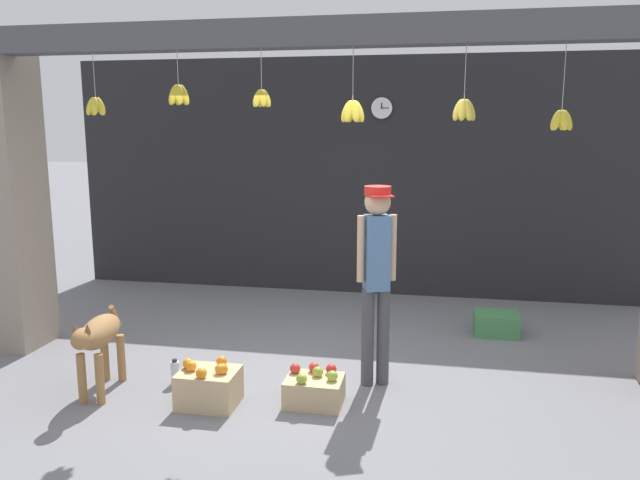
{
  "coord_description": "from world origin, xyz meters",
  "views": [
    {
      "loc": [
        1.08,
        -5.2,
        2.25
      ],
      "look_at": [
        0.0,
        0.45,
        1.19
      ],
      "focal_mm": 35.0,
      "sensor_mm": 36.0,
      "label": 1
    }
  ],
  "objects_px": {
    "water_bottle": "(175,373)",
    "wall_clock": "(382,108)",
    "dog": "(99,338)",
    "fruit_crate_apples": "(314,389)",
    "shopkeeper": "(376,268)",
    "fruit_crate_oranges": "(209,386)",
    "produce_box_green": "(496,324)"
  },
  "relations": [
    {
      "from": "shopkeeper",
      "to": "wall_clock",
      "type": "height_order",
      "value": "wall_clock"
    },
    {
      "from": "dog",
      "to": "produce_box_green",
      "type": "bearing_deg",
      "value": 115.28
    },
    {
      "from": "wall_clock",
      "to": "shopkeeper",
      "type": "bearing_deg",
      "value": -85.1
    },
    {
      "from": "shopkeeper",
      "to": "wall_clock",
      "type": "bearing_deg",
      "value": -106.69
    },
    {
      "from": "dog",
      "to": "fruit_crate_apples",
      "type": "bearing_deg",
      "value": 86.91
    },
    {
      "from": "shopkeeper",
      "to": "fruit_crate_oranges",
      "type": "height_order",
      "value": "shopkeeper"
    },
    {
      "from": "dog",
      "to": "fruit_crate_apples",
      "type": "xyz_separation_m",
      "value": [
        1.82,
        0.14,
        -0.37
      ]
    },
    {
      "from": "produce_box_green",
      "to": "fruit_crate_apples",
      "type": "bearing_deg",
      "value": -127.85
    },
    {
      "from": "fruit_crate_oranges",
      "to": "produce_box_green",
      "type": "bearing_deg",
      "value": 42.58
    },
    {
      "from": "fruit_crate_apples",
      "to": "water_bottle",
      "type": "xyz_separation_m",
      "value": [
        -1.28,
        0.15,
        -0.02
      ]
    },
    {
      "from": "produce_box_green",
      "to": "dog",
      "type": "bearing_deg",
      "value": -147.16
    },
    {
      "from": "fruit_crate_oranges",
      "to": "wall_clock",
      "type": "relative_size",
      "value": 1.65
    },
    {
      "from": "fruit_crate_apples",
      "to": "water_bottle",
      "type": "relative_size",
      "value": 2.02
    },
    {
      "from": "fruit_crate_apples",
      "to": "produce_box_green",
      "type": "relative_size",
      "value": 0.99
    },
    {
      "from": "fruit_crate_apples",
      "to": "produce_box_green",
      "type": "xyz_separation_m",
      "value": [
        1.61,
        2.07,
        -0.01
      ]
    },
    {
      "from": "fruit_crate_oranges",
      "to": "fruit_crate_apples",
      "type": "distance_m",
      "value": 0.86
    },
    {
      "from": "fruit_crate_oranges",
      "to": "fruit_crate_apples",
      "type": "height_order",
      "value": "fruit_crate_oranges"
    },
    {
      "from": "fruit_crate_apples",
      "to": "water_bottle",
      "type": "distance_m",
      "value": 1.29
    },
    {
      "from": "shopkeeper",
      "to": "fruit_crate_oranges",
      "type": "bearing_deg",
      "value": 5.97
    },
    {
      "from": "produce_box_green",
      "to": "water_bottle",
      "type": "height_order",
      "value": "produce_box_green"
    },
    {
      "from": "fruit_crate_oranges",
      "to": "fruit_crate_apples",
      "type": "relative_size",
      "value": 1.01
    },
    {
      "from": "produce_box_green",
      "to": "fruit_crate_oranges",
      "type": "bearing_deg",
      "value": -137.42
    },
    {
      "from": "water_bottle",
      "to": "produce_box_green",
      "type": "bearing_deg",
      "value": 33.54
    },
    {
      "from": "water_bottle",
      "to": "wall_clock",
      "type": "height_order",
      "value": "wall_clock"
    },
    {
      "from": "dog",
      "to": "shopkeeper",
      "type": "relative_size",
      "value": 0.52
    },
    {
      "from": "wall_clock",
      "to": "fruit_crate_apples",
      "type": "bearing_deg",
      "value": -93.1
    },
    {
      "from": "shopkeeper",
      "to": "fruit_crate_apples",
      "type": "distance_m",
      "value": 1.13
    },
    {
      "from": "shopkeeper",
      "to": "fruit_crate_oranges",
      "type": "relative_size",
      "value": 3.72
    },
    {
      "from": "dog",
      "to": "fruit_crate_oranges",
      "type": "xyz_separation_m",
      "value": [
        0.98,
        -0.04,
        -0.34
      ]
    },
    {
      "from": "fruit_crate_oranges",
      "to": "dog",
      "type": "bearing_deg",
      "value": 177.78
    },
    {
      "from": "shopkeeper",
      "to": "fruit_crate_apples",
      "type": "relative_size",
      "value": 3.77
    },
    {
      "from": "produce_box_green",
      "to": "water_bottle",
      "type": "distance_m",
      "value": 3.47
    }
  ]
}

